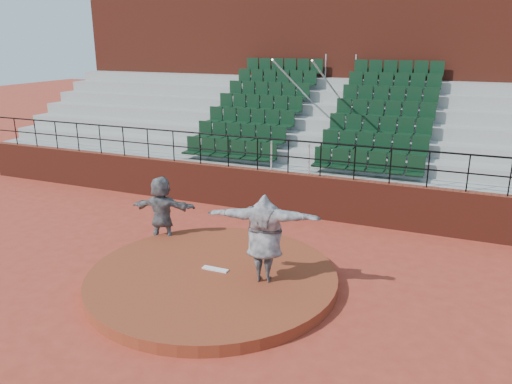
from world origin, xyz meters
TOP-DOWN VIEW (x-y plane):
  - ground at (0.00, 0.00)m, footprint 90.00×90.00m
  - pitchers_mound at (0.00, 0.00)m, footprint 5.50×5.50m
  - pitching_rubber at (0.00, 0.15)m, footprint 0.60×0.15m
  - boundary_wall at (0.00, 5.00)m, footprint 24.00×0.30m
  - wall_railing at (0.00, 5.00)m, footprint 24.04×0.05m
  - seating_deck at (0.00, 8.65)m, footprint 24.00×5.97m
  - press_box_facade at (0.00, 12.60)m, footprint 24.00×3.00m
  - pitcher at (1.18, 0.14)m, footprint 2.44×1.13m
  - fielder at (-2.24, 1.51)m, footprint 1.78×0.93m

SIDE VIEW (x-z plane):
  - ground at x=0.00m, z-range 0.00..0.00m
  - pitchers_mound at x=0.00m, z-range 0.00..0.25m
  - pitching_rubber at x=0.00m, z-range 0.25..0.28m
  - boundary_wall at x=0.00m, z-range 0.00..1.30m
  - fielder at x=-2.24m, z-range 0.00..1.83m
  - pitcher at x=1.18m, z-range 0.25..2.17m
  - seating_deck at x=0.00m, z-range -0.87..3.76m
  - wall_railing at x=0.00m, z-range 1.52..2.54m
  - press_box_facade at x=0.00m, z-range 0.00..7.10m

